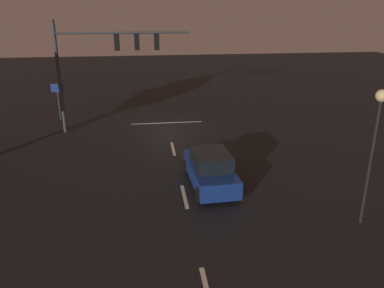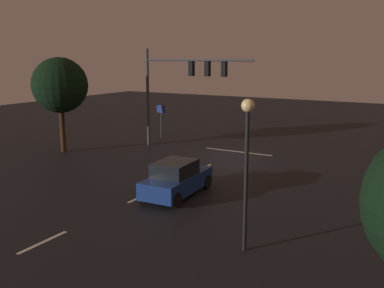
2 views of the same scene
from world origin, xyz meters
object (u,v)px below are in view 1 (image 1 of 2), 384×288
Objects in this scene: street_lamp_left_kerb at (375,133)px; route_sign at (58,94)px; traffic_signal_assembly at (105,54)px; car_approaching at (210,169)px.

street_lamp_left_kerb is 21.45m from route_sign.
traffic_signal_assembly is 11.28m from car_approaching.
traffic_signal_assembly is 1.60× the size of street_lamp_left_kerb.
street_lamp_left_kerb is (-5.22, 3.97, 2.85)m from car_approaching.
traffic_signal_assembly is 16.75m from street_lamp_left_kerb.
car_approaching is 1.64× the size of route_sign.
traffic_signal_assembly is at bearing -51.55° from street_lamp_left_kerb.
traffic_signal_assembly reaches higher than street_lamp_left_kerb.
route_sign reaches higher than car_approaching.
street_lamp_left_kerb is at bearing 128.45° from traffic_signal_assembly.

